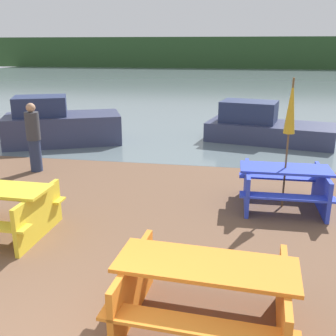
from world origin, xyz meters
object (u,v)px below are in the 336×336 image
person (34,138)px  picnic_table_blue (284,184)px  umbrella_gold (291,109)px  picnic_table_orange (205,288)px  boat (60,125)px  boat_second (264,127)px

person → picnic_table_blue: bearing=-12.5°
person → umbrella_gold: bearing=-12.5°
picnic_table_orange → boat: (-5.18, 7.68, 0.10)m
picnic_table_blue → boat: (-6.36, 4.06, 0.11)m
picnic_table_orange → person: bearing=132.9°
picnic_table_blue → person: person is taller
umbrella_gold → boat_second: umbrella_gold is taller
picnic_table_blue → picnic_table_orange: bearing=-108.1°
boat → person: person is taller
boat_second → person: bearing=-131.5°
boat → boat_second: 6.46m
umbrella_gold → picnic_table_blue: bearing=0.0°
picnic_table_orange → boat_second: boat_second is taller
picnic_table_orange → boat_second: (1.12, 9.08, -0.02)m
picnic_table_orange → boat_second: size_ratio=0.48×
umbrella_gold → person: umbrella_gold is taller
picnic_table_blue → person: (-5.70, 1.26, 0.38)m
person → boat_second: bearing=36.6°
umbrella_gold → boat_second: bearing=90.6°
picnic_table_blue → umbrella_gold: (0.00, 0.00, 1.41)m
picnic_table_blue → umbrella_gold: umbrella_gold is taller
person → picnic_table_orange: bearing=-47.1°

